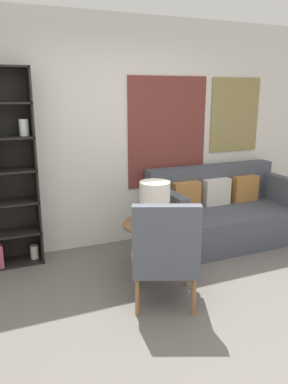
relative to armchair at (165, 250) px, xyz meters
The scene contains 6 objects.
ground_plane 0.68m from the armchair, 92.60° to the right, with size 14.00×14.00×0.00m, color #66605B.
wall_back 1.81m from the armchair, 89.05° to the left, with size 6.40×0.08×2.70m.
armchair is the anchor object (origin of this frame).
couch 1.79m from the armchair, 39.78° to the left, with size 1.82×0.94×0.92m.
side_table 0.63m from the armchair, 77.76° to the left, with size 0.57×0.57×0.56m.
table_lamp 0.75m from the armchair, 73.04° to the left, with size 0.31×0.31×0.41m.
Camera 1 is at (-1.30, -2.23, 1.84)m, focal length 35.00 mm.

